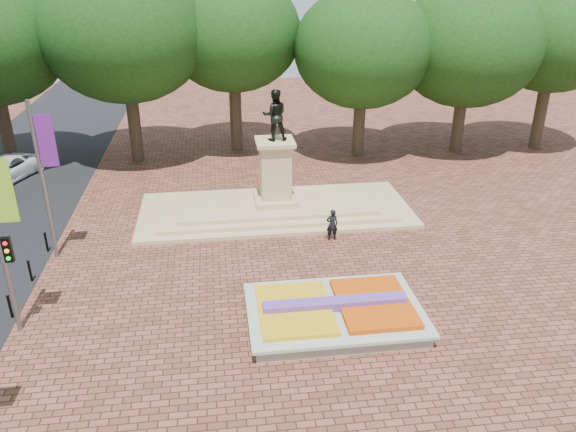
# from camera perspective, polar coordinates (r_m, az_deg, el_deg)

# --- Properties ---
(ground) EXTENTS (90.00, 90.00, 0.00)m
(ground) POSITION_cam_1_polar(r_m,az_deg,el_deg) (22.35, 1.10, -7.90)
(ground) COLOR brown
(ground) RESTS_ON ground
(flower_bed) EXTENTS (6.30, 4.30, 0.91)m
(flower_bed) POSITION_cam_1_polar(r_m,az_deg,el_deg) (20.67, 4.81, -9.72)
(flower_bed) COLOR gray
(flower_bed) RESTS_ON ground
(monument) EXTENTS (14.00, 6.00, 6.40)m
(monument) POSITION_cam_1_polar(r_m,az_deg,el_deg) (29.01, -1.28, 2.00)
(monument) COLOR tan
(monument) RESTS_ON ground
(tree_row_back) EXTENTS (44.80, 8.80, 10.43)m
(tree_row_back) POSITION_cam_1_polar(r_m,az_deg,el_deg) (37.40, 0.53, 16.33)
(tree_row_back) COLOR #382A1E
(tree_row_back) RESTS_ON ground
(van) EXTENTS (3.92, 5.44, 1.37)m
(van) POSITION_cam_1_polar(r_m,az_deg,el_deg) (37.45, -26.84, 4.25)
(van) COLOR white
(van) RESTS_ON ground
(pedestrian) EXTENTS (0.56, 0.37, 1.53)m
(pedestrian) POSITION_cam_1_polar(r_m,az_deg,el_deg) (26.23, 4.50, -0.88)
(pedestrian) COLOR black
(pedestrian) RESTS_ON ground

